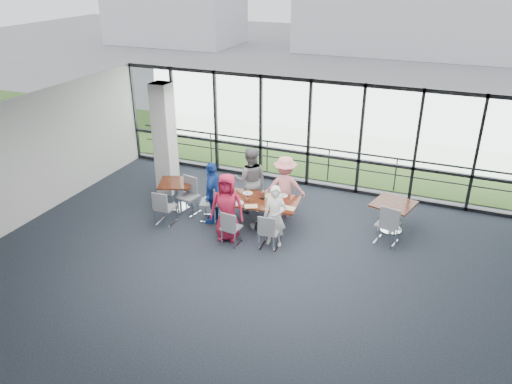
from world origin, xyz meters
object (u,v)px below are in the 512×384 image
at_px(diner_far_right, 285,187).
at_px(chair_spare_r, 388,224).
at_px(diner_near_right, 275,216).
at_px(side_table_left, 176,186).
at_px(diner_end, 213,192).
at_px(chair_main_fr, 286,198).
at_px(chair_main_nr, 270,231).
at_px(main_table, 261,205).
at_px(side_table_right, 393,207).
at_px(chair_main_end, 210,202).
at_px(chair_spare_la, 165,208).
at_px(chair_spare_lb, 189,197).
at_px(diner_near_left, 227,207).
at_px(chair_main_nl, 231,228).
at_px(structural_column, 165,140).
at_px(diner_far_left, 250,180).
at_px(chair_main_fl, 252,194).

height_order(diner_far_right, chair_spare_r, diner_far_right).
height_order(diner_near_right, chair_spare_r, diner_near_right).
distance_m(side_table_left, diner_end, 1.35).
bearing_deg(chair_main_fr, chair_main_nr, 97.48).
bearing_deg(diner_end, main_table, 89.82).
xyz_separation_m(side_table_left, side_table_right, (5.62, 0.92, 0.01)).
distance_m(chair_main_end, chair_spare_la, 1.14).
height_order(side_table_left, chair_spare_lb, chair_spare_lb).
distance_m(diner_near_left, chair_main_fr, 2.07).
relative_size(chair_main_nl, chair_main_nr, 1.00).
bearing_deg(chair_main_nl, chair_main_end, 144.32).
bearing_deg(main_table, diner_far_right, 60.38).
bearing_deg(side_table_left, chair_spare_r, 2.47).
height_order(diner_near_right, chair_main_nr, diner_near_right).
relative_size(structural_column, chair_main_nr, 3.70).
xyz_separation_m(main_table, chair_main_nr, (0.58, -0.87, -0.19)).
height_order(side_table_right, diner_end, diner_end).
relative_size(diner_far_right, chair_main_end, 1.71).
bearing_deg(chair_spare_r, chair_main_fr, -179.89).
distance_m(diner_far_left, chair_main_fl, 0.49).
relative_size(structural_column, diner_end, 1.95).
height_order(diner_near_left, chair_spare_r, diner_near_left).
relative_size(chair_main_fl, chair_spare_la, 0.94).
height_order(diner_far_left, chair_spare_la, diner_far_left).
bearing_deg(side_table_right, chair_main_nl, -148.34).
bearing_deg(diner_near_left, main_table, 46.40).
xyz_separation_m(main_table, side_table_left, (-2.52, 0.16, 0.01)).
distance_m(chair_spare_lb, chair_spare_r, 5.15).
height_order(main_table, diner_far_right, diner_far_right).
height_order(diner_end, chair_main_fr, diner_end).
distance_m(main_table, side_table_right, 3.28).
distance_m(structural_column, chair_main_nr, 4.42).
bearing_deg(structural_column, diner_far_right, -2.24).
bearing_deg(diner_far_right, side_table_left, -3.32).
bearing_deg(chair_main_nl, diner_far_left, 103.96).
bearing_deg(diner_far_right, diner_far_left, -10.91).
bearing_deg(chair_main_end, side_table_right, 86.14).
relative_size(diner_end, chair_main_fr, 2.02).
xyz_separation_m(structural_column, diner_far_right, (3.63, -0.14, -0.77)).
distance_m(diner_end, chair_spare_la, 1.28).
bearing_deg(side_table_left, chair_main_fr, 16.55).
relative_size(diner_far_right, chair_spare_lb, 1.74).
bearing_deg(chair_main_nl, diner_near_right, 26.79).
relative_size(diner_near_right, chair_spare_lb, 1.58).
distance_m(diner_near_right, chair_spare_la, 2.95).
height_order(chair_main_fr, chair_spare_la, chair_spare_la).
height_order(diner_near_left, chair_main_end, diner_near_left).
bearing_deg(diner_far_right, chair_spare_lb, 2.89).
xyz_separation_m(side_table_left, chair_main_end, (1.16, -0.28, -0.15)).
relative_size(side_table_left, diner_near_right, 0.74).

